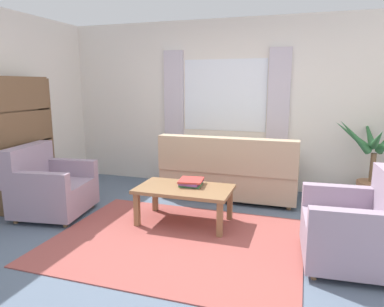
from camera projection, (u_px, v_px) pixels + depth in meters
The scene contains 11 objects.
ground_plane at pixel (176, 241), 3.69m from camera, with size 6.24×6.24×0.00m, color slate.
wall_back at pixel (225, 105), 5.55m from camera, with size 5.32×0.12×2.60m, color silver.
window_with_curtains at pixel (224, 95), 5.44m from camera, with size 1.98×0.07×1.40m.
area_rug at pixel (176, 240), 3.69m from camera, with size 2.56×1.98×0.01m, color #9E4C47.
couch at pixel (229, 173), 5.02m from camera, with size 1.90×0.82×0.92m.
armchair_left at pixel (49, 187), 4.38m from camera, with size 0.93×0.94×0.88m.
armchair_right at pixel (358, 228), 3.14m from camera, with size 0.88×0.89×0.88m.
coffee_table at pixel (184, 192), 4.09m from camera, with size 1.10×0.64×0.44m.
book_stack_on_table at pixel (191, 182), 4.16m from camera, with size 0.31×0.33×0.07m.
potted_plant at pixel (372, 167), 4.59m from camera, with size 1.09×1.35×1.24m.
bookshelf at pixel (24, 148), 4.69m from camera, with size 0.30×0.94×1.72m.
Camera 1 is at (1.22, -3.22, 1.62)m, focal length 32.80 mm.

